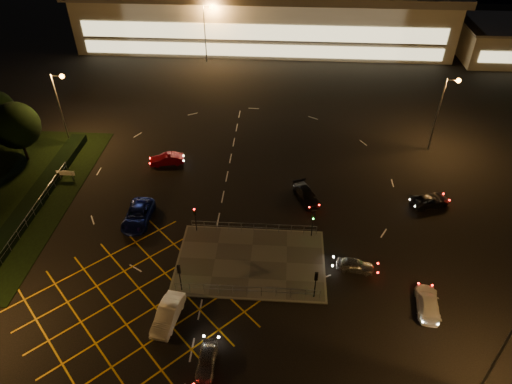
# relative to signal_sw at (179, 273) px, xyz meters

# --- Properties ---
(ground) EXTENTS (180.00, 180.00, 0.00)m
(ground) POSITION_rel_signal_sw_xyz_m (4.00, 5.99, -2.37)
(ground) COLOR black
(ground) RESTS_ON ground
(pedestrian_island) EXTENTS (14.00, 9.00, 0.12)m
(pedestrian_island) POSITION_rel_signal_sw_xyz_m (6.00, 3.99, -2.31)
(pedestrian_island) COLOR #4C4944
(pedestrian_island) RESTS_ON ground
(hedge) EXTENTS (2.00, 26.00, 1.00)m
(hedge) POSITION_rel_signal_sw_xyz_m (-19.00, 11.99, -1.87)
(hedge) COLOR black
(hedge) RESTS_ON ground
(supermarket) EXTENTS (72.00, 26.50, 10.50)m
(supermarket) POSITION_rel_signal_sw_xyz_m (4.00, 67.95, 2.95)
(supermarket) COLOR beige
(supermarket) RESTS_ON ground
(retail_unit_a) EXTENTS (18.80, 14.80, 6.35)m
(retail_unit_a) POSITION_rel_signal_sw_xyz_m (50.00, 59.97, 0.85)
(retail_unit_a) COLOR beige
(retail_unit_a) RESTS_ON ground
(streetlight_nw) EXTENTS (1.78, 0.56, 10.03)m
(streetlight_nw) POSITION_rel_signal_sw_xyz_m (-19.56, 23.99, 4.20)
(streetlight_nw) COLOR slate
(streetlight_nw) RESTS_ON ground
(streetlight_ne) EXTENTS (1.78, 0.56, 10.03)m
(streetlight_ne) POSITION_rel_signal_sw_xyz_m (28.44, 25.99, 4.20)
(streetlight_ne) COLOR slate
(streetlight_ne) RESTS_ON ground
(streetlight_far_left) EXTENTS (1.78, 0.56, 10.03)m
(streetlight_far_left) POSITION_rel_signal_sw_xyz_m (-5.56, 53.99, 4.20)
(streetlight_far_left) COLOR slate
(streetlight_far_left) RESTS_ON ground
(streetlight_far_right) EXTENTS (1.78, 0.56, 10.03)m
(streetlight_far_right) POSITION_rel_signal_sw_xyz_m (34.44, 55.99, 4.20)
(streetlight_far_right) COLOR slate
(streetlight_far_right) RESTS_ON ground
(signal_sw) EXTENTS (0.28, 0.30, 3.15)m
(signal_sw) POSITION_rel_signal_sw_xyz_m (0.00, 0.00, 0.00)
(signal_sw) COLOR black
(signal_sw) RESTS_ON pedestrian_island
(signal_se) EXTENTS (0.28, 0.30, 3.15)m
(signal_se) POSITION_rel_signal_sw_xyz_m (12.00, 0.00, 0.00)
(signal_se) COLOR black
(signal_se) RESTS_ON pedestrian_island
(signal_nw) EXTENTS (0.28, 0.30, 3.15)m
(signal_nw) POSITION_rel_signal_sw_xyz_m (0.00, 7.99, 0.00)
(signal_nw) COLOR black
(signal_nw) RESTS_ON pedestrian_island
(signal_ne) EXTENTS (0.28, 0.30, 3.15)m
(signal_ne) POSITION_rel_signal_sw_xyz_m (12.00, 7.99, 0.00)
(signal_ne) COLOR black
(signal_ne) RESTS_ON pedestrian_island
(tree_c) EXTENTS (5.76, 5.76, 7.84)m
(tree_c) POSITION_rel_signal_sw_xyz_m (-24.00, 19.99, 2.59)
(tree_c) COLOR black
(tree_c) RESTS_ON ground
(car_near_silver) EXTENTS (1.51, 3.60, 1.22)m
(car_near_silver) POSITION_rel_signal_sw_xyz_m (3.43, -7.22, -1.76)
(car_near_silver) COLOR #B3B5BB
(car_near_silver) RESTS_ON ground
(car_queue_white) EXTENTS (2.28, 4.83, 1.53)m
(car_queue_white) POSITION_rel_signal_sw_xyz_m (-0.49, -3.26, -1.60)
(car_queue_white) COLOR white
(car_queue_white) RESTS_ON ground
(car_left_blue) EXTENTS (2.62, 5.67, 1.57)m
(car_left_blue) POSITION_rel_signal_sw_xyz_m (-6.51, 9.20, -1.58)
(car_left_blue) COLOR #0E1857
(car_left_blue) RESTS_ON ground
(car_far_dkgrey) EXTENTS (3.53, 4.98, 1.34)m
(car_far_dkgrey) POSITION_rel_signal_sw_xyz_m (11.58, 14.07, -1.70)
(car_far_dkgrey) COLOR black
(car_far_dkgrey) RESTS_ON ground
(car_right_silver) EXTENTS (3.75, 1.96, 1.22)m
(car_right_silver) POSITION_rel_signal_sw_xyz_m (15.99, 3.65, -1.76)
(car_right_silver) COLOR #B5B7BD
(car_right_silver) RESTS_ON ground
(car_circ_red) EXTENTS (4.44, 2.38, 1.39)m
(car_circ_red) POSITION_rel_signal_sw_xyz_m (-5.88, 20.21, -1.67)
(car_circ_red) COLOR maroon
(car_circ_red) RESTS_ON ground
(car_east_grey) EXTENTS (4.82, 3.29, 1.23)m
(car_east_grey) POSITION_rel_signal_sw_xyz_m (25.36, 14.14, -1.75)
(car_east_grey) COLOR black
(car_east_grey) RESTS_ON ground
(car_approach_white) EXTENTS (2.39, 4.75, 1.32)m
(car_approach_white) POSITION_rel_signal_sw_xyz_m (21.84, -0.47, -1.71)
(car_approach_white) COLOR silver
(car_approach_white) RESTS_ON ground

